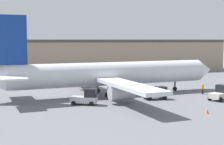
# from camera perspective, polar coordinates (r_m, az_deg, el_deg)

# --- Properties ---
(ground_plane) EXTENTS (400.00, 400.00, 0.00)m
(ground_plane) POSITION_cam_1_polar(r_m,az_deg,el_deg) (55.85, 0.00, -3.75)
(ground_plane) COLOR slate
(terminal_building) EXTENTS (96.86, 14.87, 8.99)m
(terminal_building) POSITION_cam_1_polar(r_m,az_deg,el_deg) (95.33, -9.97, 2.71)
(terminal_building) COLOR gray
(terminal_building) RESTS_ON ground_plane
(airplane) EXTENTS (40.53, 35.92, 12.49)m
(airplane) POSITION_cam_1_polar(r_m,az_deg,el_deg) (55.01, -1.01, -0.26)
(airplane) COLOR silver
(airplane) RESTS_ON ground_plane
(ground_crew_worker) EXTENTS (0.38, 0.38, 1.74)m
(ground_crew_worker) POSITION_cam_1_polar(r_m,az_deg,el_deg) (58.44, 14.84, -2.60)
(ground_crew_worker) COLOR #1E2338
(ground_crew_worker) RESTS_ON ground_plane
(baggage_tug) EXTENTS (3.89, 2.96, 2.27)m
(baggage_tug) POSITION_cam_1_polar(r_m,az_deg,el_deg) (47.50, -4.32, -4.15)
(baggage_tug) COLOR #B2B2B7
(baggage_tug) RESTS_ON ground_plane
(belt_loader_truck) EXTENTS (3.43, 1.90, 2.00)m
(belt_loader_truck) POSITION_cam_1_polar(r_m,az_deg,el_deg) (52.18, 7.42, -3.41)
(belt_loader_truck) COLOR #B2B2B7
(belt_loader_truck) RESTS_ON ground_plane
(pushback_tug) EXTENTS (3.35, 3.01, 2.29)m
(pushback_tug) POSITION_cam_1_polar(r_m,az_deg,el_deg) (53.15, 17.53, -3.34)
(pushback_tug) COLOR beige
(pushback_tug) RESTS_ON ground_plane
(safety_cone_near) EXTENTS (0.36, 0.36, 0.55)m
(safety_cone_near) POSITION_cam_1_polar(r_m,az_deg,el_deg) (43.54, 15.58, -6.22)
(safety_cone_near) COLOR #EF590F
(safety_cone_near) RESTS_ON ground_plane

